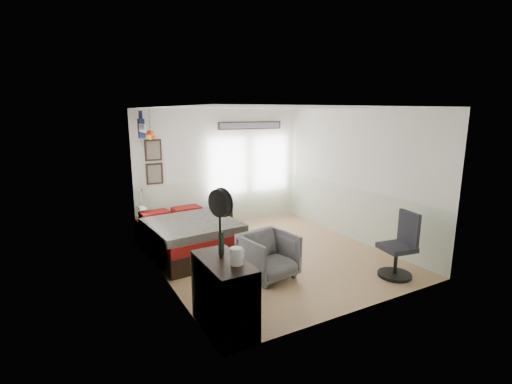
{
  "coord_description": "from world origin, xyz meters",
  "views": [
    {
      "loc": [
        -3.39,
        -5.58,
        2.63
      ],
      "look_at": [
        -0.1,
        0.4,
        1.15
      ],
      "focal_mm": 26.0,
      "sensor_mm": 36.0,
      "label": 1
    }
  ],
  "objects_px": {
    "dresser": "(224,295)",
    "task_chair": "(400,251)",
    "bed": "(188,236)",
    "nightstand": "(219,219)",
    "armchair": "(268,256)"
  },
  "relations": [
    {
      "from": "bed",
      "to": "dresser",
      "type": "xyz_separation_m",
      "value": [
        -0.44,
        -2.68,
        0.13
      ]
    },
    {
      "from": "armchair",
      "to": "nightstand",
      "type": "height_order",
      "value": "armchair"
    },
    {
      "from": "bed",
      "to": "task_chair",
      "type": "relative_size",
      "value": 2.03
    },
    {
      "from": "dresser",
      "to": "task_chair",
      "type": "xyz_separation_m",
      "value": [
        3.1,
        0.02,
        -0.01
      ]
    },
    {
      "from": "bed",
      "to": "armchair",
      "type": "relative_size",
      "value": 2.73
    },
    {
      "from": "bed",
      "to": "armchair",
      "type": "height_order",
      "value": "armchair"
    },
    {
      "from": "dresser",
      "to": "armchair",
      "type": "xyz_separation_m",
      "value": [
        1.23,
        1.01,
        -0.09
      ]
    },
    {
      "from": "dresser",
      "to": "task_chair",
      "type": "distance_m",
      "value": 3.1
    },
    {
      "from": "dresser",
      "to": "nightstand",
      "type": "xyz_separation_m",
      "value": [
        1.52,
        3.69,
        -0.21
      ]
    },
    {
      "from": "bed",
      "to": "armchair",
      "type": "xyz_separation_m",
      "value": [
        0.79,
        -1.67,
        0.04
      ]
    },
    {
      "from": "dresser",
      "to": "task_chair",
      "type": "relative_size",
      "value": 0.93
    },
    {
      "from": "bed",
      "to": "task_chair",
      "type": "xyz_separation_m",
      "value": [
        2.66,
        -2.67,
        0.11
      ]
    },
    {
      "from": "bed",
      "to": "nightstand",
      "type": "xyz_separation_m",
      "value": [
        1.08,
        1.01,
        -0.08
      ]
    },
    {
      "from": "bed",
      "to": "nightstand",
      "type": "bearing_deg",
      "value": 38.31
    },
    {
      "from": "armchair",
      "to": "task_chair",
      "type": "height_order",
      "value": "task_chair"
    }
  ]
}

